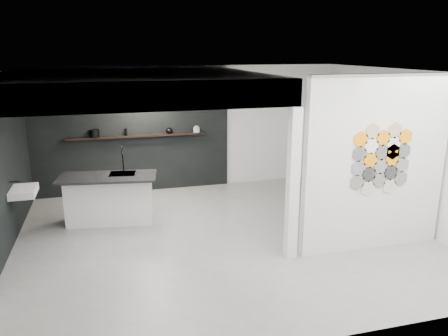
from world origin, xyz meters
TOP-DOWN VIEW (x-y plane):
  - floor at (0.00, 0.00)m, footprint 7.00×6.00m
  - partition_panel at (2.23, -1.00)m, footprint 2.45×0.15m
  - bay_clad_back at (-1.30, 2.97)m, footprint 4.40×0.04m
  - bay_clad_left at (-3.47, 1.00)m, footprint 0.04×4.00m
  - bulkhead at (-1.30, 1.00)m, footprint 4.40×4.00m
  - corner_column at (0.82, -1.00)m, footprint 0.16×0.16m
  - fascia_beam at (-1.30, -0.92)m, footprint 4.40×0.16m
  - wall_basin at (-3.24, 0.80)m, footprint 0.40×0.60m
  - display_shelf at (-1.20, 2.87)m, footprint 3.00×0.15m
  - kitchen_island at (-1.86, 1.20)m, footprint 1.84×1.02m
  - stockpot at (-2.09, 2.87)m, footprint 0.21×0.21m
  - kettle at (-0.47, 2.87)m, footprint 0.17×0.17m
  - glass_bowl at (0.15, 2.87)m, footprint 0.18×0.18m
  - glass_vase at (0.15, 2.87)m, footprint 0.12×0.12m
  - bottle_dark at (-1.43, 2.87)m, footprint 0.07×0.07m
  - utensil_cup at (-2.02, 2.87)m, footprint 0.08×0.08m
  - hex_tile_cluster at (2.26, -1.09)m, footprint 1.04×0.02m

SIDE VIEW (x-z plane):
  - floor at x=0.00m, z-range -0.01..0.00m
  - kitchen_island at x=-1.86m, z-range -0.23..1.18m
  - wall_basin at x=-3.24m, z-range 0.79..0.91m
  - bay_clad_back at x=-1.30m, z-range 0.00..2.35m
  - bay_clad_left at x=-3.47m, z-range 0.00..2.35m
  - corner_column at x=0.82m, z-range 0.00..2.35m
  - display_shelf at x=-1.20m, z-range 1.28..1.32m
  - utensil_cup at x=-2.02m, z-range 1.32..1.42m
  - glass_bowl at x=0.15m, z-range 1.32..1.43m
  - kettle at x=-0.47m, z-range 1.32..1.45m
  - glass_vase at x=0.15m, z-range 1.32..1.46m
  - bottle_dark at x=-1.43m, z-range 1.32..1.48m
  - partition_panel at x=2.23m, z-range 0.00..2.80m
  - stockpot at x=-2.09m, z-range 1.32..1.49m
  - hex_tile_cluster at x=2.26m, z-range 0.92..2.09m
  - bulkhead at x=-1.30m, z-range 2.35..2.75m
  - fascia_beam at x=-1.30m, z-range 2.35..2.75m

